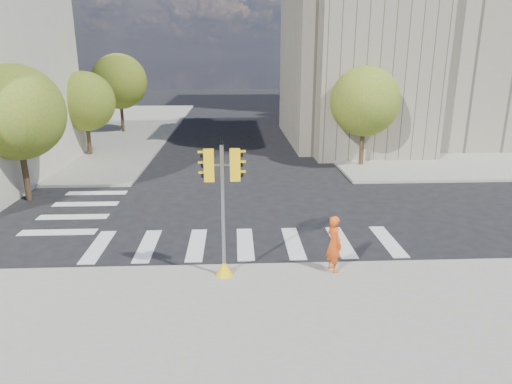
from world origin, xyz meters
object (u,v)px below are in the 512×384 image
photographer (334,244)px  lamp_near (356,88)px  traffic_signal (223,221)px  lamp_far (320,78)px

photographer → lamp_near: bearing=-37.6°
lamp_near → traffic_signal: (-8.82, -18.76, -2.65)m
lamp_near → photographer: 19.67m
lamp_near → photographer: lamp_near is taller
lamp_far → traffic_signal: (-8.82, -32.76, -2.65)m
lamp_near → photographer: size_ratio=4.42×
traffic_signal → photographer: traffic_signal is taller
traffic_signal → lamp_near: bearing=62.6°
lamp_far → photographer: 33.22m
lamp_far → traffic_signal: bearing=-105.1°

